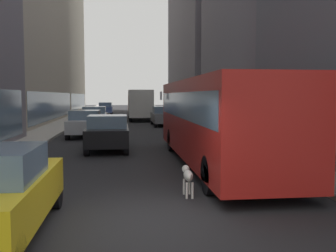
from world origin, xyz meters
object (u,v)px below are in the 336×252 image
Objects in this scene: dalmatian_dog at (188,176)px; pedestrian_with_handbag at (274,132)px; car_black_suv at (108,132)px; car_blue_hatchback at (106,108)px; car_silver_sedan at (86,123)px; transit_bus at (215,116)px; box_truck at (140,104)px; car_white_van at (95,116)px; car_grey_wagon at (163,116)px.

pedestrian_with_handbag is at bearing 51.03° from dalmatian_dog.
pedestrian_with_handbag is (4.53, 5.60, 0.50)m from dalmatian_dog.
car_black_suv is 33.46m from car_blue_hatchback.
pedestrian_with_handbag is (8.42, -8.90, 0.19)m from car_silver_sedan.
box_truck is at bearing 93.60° from transit_bus.
car_white_van is 5.60m from car_grey_wagon.
car_silver_sedan is at bearing -125.86° from car_grey_wagon.
car_black_suv is at bearing -106.00° from car_grey_wagon.
car_silver_sedan is (-0.00, -7.60, 0.00)m from car_white_van.
car_black_suv is 0.55× the size of box_truck.
car_black_suv and car_silver_sedan have the same top height.
car_black_suv is at bearing -87.26° from car_blue_hatchback.
car_silver_sedan is (-5.60, -7.75, 0.00)m from car_grey_wagon.
car_white_van and car_silver_sedan have the same top height.
car_black_suv is 0.90× the size of car_grey_wagon.
car_white_van is 2.32× the size of pedestrian_with_handbag.
pedestrian_with_handbag is (2.82, -16.64, 0.19)m from car_grey_wagon.
car_black_suv is (-4.00, 4.09, -0.96)m from transit_bus.
transit_bus is at bearing -45.65° from car_black_suv.
car_black_suv is 0.91× the size of car_blue_hatchback.
car_white_van and car_blue_hatchback have the same top height.
box_truck is 24.44m from pedestrian_with_handbag.
car_grey_wagon is 7.60m from box_truck.
car_blue_hatchback is 27.22m from car_silver_sedan.
car_blue_hatchback is at bearing 106.04° from car_grey_wagon.
car_black_suv is 1.05× the size of car_white_van.
car_silver_sedan is 2.71× the size of pedestrian_with_handbag.
car_black_suv is 13.90m from car_white_van.
box_truck is (4.00, -12.09, 0.84)m from car_blue_hatchback.
car_black_suv is 14.51m from car_grey_wagon.
car_black_suv is 7.34m from pedestrian_with_handbag.
car_black_suv is 8.61m from dalmatian_dog.
car_white_van is (-1.60, 13.80, -0.00)m from car_black_suv.
dalmatian_dog is (3.89, -41.73, -0.31)m from car_blue_hatchback.
car_silver_sedan is at bearing 104.47° from car_black_suv.
pedestrian_with_handbag is at bearing -79.57° from box_truck.
car_grey_wagon is 4.76× the size of dalmatian_dog.
transit_bus and box_truck have the same top height.
car_grey_wagon is 0.61× the size of box_truck.
transit_bus is at bearing -153.66° from pedestrian_with_handbag.
car_blue_hatchback and car_silver_sedan have the same top height.
box_truck reaches higher than dalmatian_dog.
transit_bus reaches higher than pedestrian_with_handbag.
transit_bus is at bearing -86.40° from box_truck.
box_truck is (4.00, 7.53, 0.85)m from car_white_van.
car_grey_wagon is at bearing 85.60° from dalmatian_dog.
dalmatian_dog is at bearing -74.98° from car_silver_sedan.
transit_bus is at bearing -72.62° from car_white_van.
car_black_suv is at bearing 105.42° from dalmatian_dog.
car_blue_hatchback is at bearing 108.30° from box_truck.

